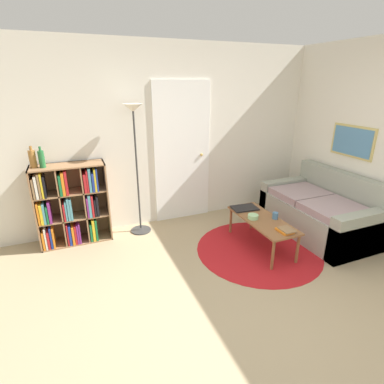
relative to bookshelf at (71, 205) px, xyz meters
The scene contains 14 objects.
ground_plane 2.80m from the bookshelf, 57.33° to the right, with size 14.00×14.00×0.00m, color tan.
wall_back 1.69m from the bookshelf, ahead, with size 7.49×0.11×2.60m.
wall_right 3.97m from the bookshelf, 15.78° to the right, with size 0.08×5.51×2.60m.
rug 2.53m from the bookshelf, 27.91° to the right, with size 1.60×1.60×0.01m.
bookshelf is the anchor object (origin of this frame).
floor_lamp 1.25m from the bookshelf, ahead, with size 0.29×0.29×1.80m.
couch 3.48m from the bookshelf, 17.57° to the right, with size 0.92×1.56×0.87m.
coffee_table 2.52m from the bookshelf, 25.61° to the right, with size 0.44×1.07×0.40m.
laptop 2.34m from the bookshelf, 17.77° to the right, with size 0.37×0.27×0.02m.
bowl 2.39m from the bookshelf, 25.50° to the right, with size 0.14×0.14×0.05m.
book_stack_on_table 2.75m from the bookshelf, 32.71° to the right, with size 0.16×0.20×0.04m.
cup 2.68m from the bookshelf, 25.28° to the right, with size 0.07×0.07×0.09m.
bottle_left 0.74m from the bookshelf, behind, with size 0.08×0.08×0.27m.
bottle_middle 0.70m from the bookshelf, behind, with size 0.07×0.07×0.26m.
Camera 1 is at (-1.39, -1.66, 2.07)m, focal length 28.00 mm.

